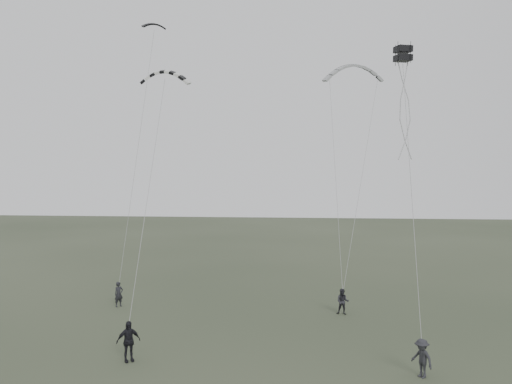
# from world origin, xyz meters

# --- Properties ---
(ground) EXTENTS (140.00, 140.00, 0.00)m
(ground) POSITION_xyz_m (0.00, 0.00, 0.00)
(ground) COLOR #2F3827
(ground) RESTS_ON ground
(flyer_left) EXTENTS (0.63, 0.65, 1.50)m
(flyer_left) POSITION_xyz_m (-8.07, 6.30, 0.75)
(flyer_left) COLOR black
(flyer_left) RESTS_ON ground
(flyer_right) EXTENTS (0.81, 0.68, 1.47)m
(flyer_right) POSITION_xyz_m (5.32, 5.94, 0.74)
(flyer_right) COLOR black
(flyer_right) RESTS_ON ground
(flyer_center) EXTENTS (1.08, 0.93, 1.75)m
(flyer_center) POSITION_xyz_m (-4.36, -2.24, 0.87)
(flyer_center) COLOR black
(flyer_center) RESTS_ON ground
(flyer_far) EXTENTS (1.04, 1.13, 1.53)m
(flyer_far) POSITION_xyz_m (7.76, -2.73, 0.76)
(flyer_far) COLOR #232428
(flyer_far) RESTS_ON ground
(kite_dark_small) EXTENTS (1.72, 1.32, 0.66)m
(kite_dark_small) POSITION_xyz_m (-7.25, 11.20, 18.38)
(kite_dark_small) COLOR black
(kite_dark_small) RESTS_ON flyer_left
(kite_pale_large) EXTENTS (4.56, 1.92, 1.96)m
(kite_pale_large) POSITION_xyz_m (6.67, 14.68, 16.01)
(kite_pale_large) COLOR #98999C
(kite_pale_large) RESTS_ON flyer_right
(kite_striped) EXTENTS (2.96, 1.39, 1.30)m
(kite_striped) POSITION_xyz_m (-4.93, 5.65, 13.94)
(kite_striped) COLOR black
(kite_striped) RESTS_ON flyer_center
(kite_box) EXTENTS (0.93, 0.95, 0.79)m
(kite_box) POSITION_xyz_m (8.04, 3.23, 14.09)
(kite_box) COLOR black
(kite_box) RESTS_ON flyer_far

